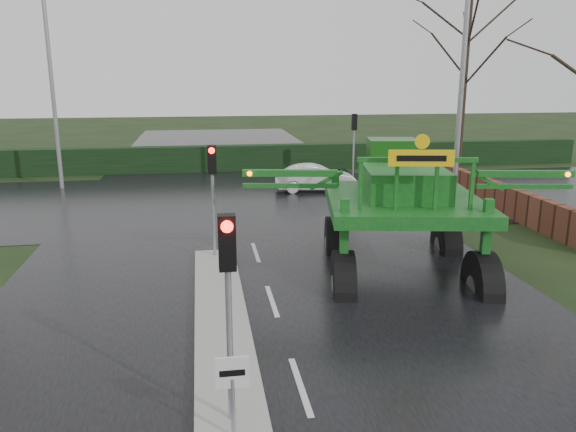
{
  "coord_description": "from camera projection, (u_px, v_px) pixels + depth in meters",
  "views": [
    {
      "loc": [
        -1.66,
        -8.98,
        5.5
      ],
      "look_at": [
        0.53,
        4.77,
        2.0
      ],
      "focal_mm": 35.0,
      "sensor_mm": 36.0,
      "label": 1
    }
  ],
  "objects": [
    {
      "name": "traffic_signal_mid",
      "position": [
        212.0,
        177.0,
        16.54
      ],
      "size": [
        0.26,
        0.33,
        3.52
      ],
      "color": "gray",
      "rests_on": "ground"
    },
    {
      "name": "traffic_signal_far",
      "position": [
        354.0,
        132.0,
        29.72
      ],
      "size": [
        0.26,
        0.33,
        3.52
      ],
      "rotation": [
        0.0,
        0.0,
        3.14
      ],
      "color": "gray",
      "rests_on": "ground"
    },
    {
      "name": "brick_wall",
      "position": [
        456.0,
        180.0,
        26.98
      ],
      "size": [
        0.4,
        20.0,
        1.2
      ],
      "primitive_type": "cube",
      "color": "#592D1E",
      "rests_on": "ground"
    },
    {
      "name": "crop_sprayer",
      "position": [
        344.0,
        197.0,
        14.55
      ],
      "size": [
        9.07,
        6.35,
        5.13
      ],
      "rotation": [
        0.0,
        0.0,
        -0.17
      ],
      "color": "black",
      "rests_on": "ground"
    },
    {
      "name": "hedge_row",
      "position": [
        228.0,
        158.0,
        33.0
      ],
      "size": [
        44.0,
        0.9,
        1.5
      ],
      "primitive_type": "cube",
      "color": "black",
      "rests_on": "ground"
    },
    {
      "name": "white_sedan",
      "position": [
        315.0,
        191.0,
        27.38
      ],
      "size": [
        3.97,
        1.66,
        1.28
      ],
      "primitive_type": "imported",
      "rotation": [
        0.0,
        0.0,
        1.49
      ],
      "color": "silver",
      "rests_on": "ground"
    },
    {
      "name": "road_main",
      "position": [
        250.0,
        236.0,
        19.78
      ],
      "size": [
        14.0,
        80.0,
        0.02
      ],
      "primitive_type": "cube",
      "color": "black",
      "rests_on": "ground"
    },
    {
      "name": "street_light_left_far",
      "position": [
        57.0,
        65.0,
        26.65
      ],
      "size": [
        3.85,
        0.3,
        10.0
      ],
      "color": "gray",
      "rests_on": "ground"
    },
    {
      "name": "median_island",
      "position": [
        221.0,
        319.0,
        12.85
      ],
      "size": [
        1.2,
        10.0,
        0.16
      ],
      "primitive_type": "cube",
      "color": "gray",
      "rests_on": "ground"
    },
    {
      "name": "road_cross",
      "position": [
        238.0,
        199.0,
        25.52
      ],
      "size": [
        80.0,
        12.0,
        0.02
      ],
      "primitive_type": "cube",
      "color": "black",
      "rests_on": "ground"
    },
    {
      "name": "street_light_right",
      "position": [
        456.0,
        62.0,
        21.48
      ],
      "size": [
        3.85,
        0.3,
        10.0
      ],
      "color": "gray",
      "rests_on": "ground"
    },
    {
      "name": "ground",
      "position": [
        300.0,
        387.0,
        10.2
      ],
      "size": [
        140.0,
        140.0,
        0.0
      ],
      "primitive_type": "plane",
      "color": "black",
      "rests_on": "ground"
    },
    {
      "name": "traffic_signal_near",
      "position": [
        228.0,
        275.0,
        8.4
      ],
      "size": [
        0.26,
        0.33,
        3.52
      ],
      "color": "gray",
      "rests_on": "ground"
    },
    {
      "name": "keep_left_sign",
      "position": [
        232.0,
        384.0,
        8.31
      ],
      "size": [
        0.5,
        0.07,
        1.35
      ],
      "color": "gray",
      "rests_on": "ground"
    },
    {
      "name": "tree_right_far",
      "position": [
        466.0,
        56.0,
        30.71
      ],
      "size": [
        7.0,
        7.0,
        12.05
      ],
      "color": "black",
      "rests_on": "ground"
    }
  ]
}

